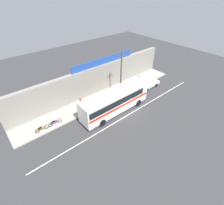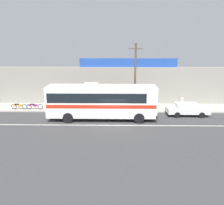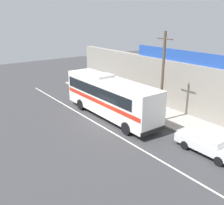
{
  "view_description": "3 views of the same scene",
  "coord_description": "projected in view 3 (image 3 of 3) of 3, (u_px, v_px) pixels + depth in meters",
  "views": [
    {
      "loc": [
        -14.45,
        -13.77,
        16.14
      ],
      "look_at": [
        -1.6,
        1.36,
        1.69
      ],
      "focal_mm": 27.03,
      "sensor_mm": 36.0,
      "label": 1
    },
    {
      "loc": [
        0.24,
        -21.82,
        7.81
      ],
      "look_at": [
        -0.17,
        1.54,
        1.69
      ],
      "focal_mm": 36.78,
      "sensor_mm": 36.0,
      "label": 2
    },
    {
      "loc": [
        16.79,
        -12.07,
        8.97
      ],
      "look_at": [
        -1.92,
        1.78,
        1.07
      ],
      "focal_mm": 41.57,
      "sensor_mm": 36.0,
      "label": 3
    }
  ],
  "objects": [
    {
      "name": "storefront_billboard",
      "position": [
        185.0,
        57.0,
        23.53
      ],
      "size": [
        12.32,
        0.12,
        1.1
      ],
      "primitive_type": "cube",
      "color": "#234CAD",
      "rests_on": "storefront_facade"
    },
    {
      "name": "motorcycle_black",
      "position": [
        91.0,
        87.0,
        31.78
      ],
      "size": [
        1.94,
        0.56,
        0.94
      ],
      "color": "black",
      "rests_on": "sidewalk_slab"
    },
    {
      "name": "road_center_stripe",
      "position": [
        101.0,
        126.0,
        22.01
      ],
      "size": [
        30.0,
        0.14,
        0.01
      ],
      "primitive_type": "cube",
      "color": "silver",
      "rests_on": "ground_plane"
    },
    {
      "name": "intercity_bus",
      "position": [
        110.0,
        95.0,
        23.38
      ],
      "size": [
        11.12,
        2.62,
        3.78
      ],
      "color": "white",
      "rests_on": "ground_plane"
    },
    {
      "name": "motorcycle_blue",
      "position": [
        83.0,
        84.0,
        33.16
      ],
      "size": [
        1.87,
        0.56,
        0.94
      ],
      "color": "black",
      "rests_on": "sidewalk_slab"
    },
    {
      "name": "parked_car",
      "position": [
        209.0,
        143.0,
        17.47
      ],
      "size": [
        4.52,
        1.84,
        1.37
      ],
      "color": "silver",
      "rests_on": "ground_plane"
    },
    {
      "name": "sidewalk_slab",
      "position": [
        152.0,
        110.0,
        25.37
      ],
      "size": [
        30.0,
        3.6,
        0.14
      ],
      "primitive_type": "cube",
      "color": "#A8A399",
      "rests_on": "ground_plane"
    },
    {
      "name": "storefront_facade",
      "position": [
        168.0,
        84.0,
        25.84
      ],
      "size": [
        30.0,
        0.7,
        4.8
      ],
      "primitive_type": "cube",
      "color": "gray",
      "rests_on": "ground_plane"
    },
    {
      "name": "pedestrian_far_left",
      "position": [
        114.0,
        90.0,
        28.56
      ],
      "size": [
        0.3,
        0.48,
        1.65
      ],
      "color": "black",
      "rests_on": "sidewalk_slab"
    },
    {
      "name": "ground_plane",
      "position": [
        109.0,
        124.0,
        22.46
      ],
      "size": [
        70.0,
        70.0,
        0.0
      ],
      "primitive_type": "plane",
      "color": "#3A3A3D"
    },
    {
      "name": "pedestrian_by_curb",
      "position": [
        124.0,
        90.0,
        28.58
      ],
      "size": [
        0.3,
        0.48,
        1.65
      ],
      "color": "black",
      "rests_on": "sidewalk_slab"
    },
    {
      "name": "utility_pole",
      "position": [
        163.0,
        77.0,
        21.5
      ],
      "size": [
        1.6,
        0.22,
        7.62
      ],
      "color": "brown",
      "rests_on": "sidewalk_slab"
    }
  ]
}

